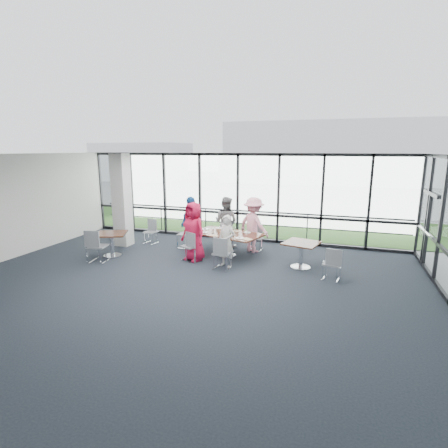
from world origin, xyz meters
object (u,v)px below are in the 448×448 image
(diner_end, at_px, (192,222))
(chair_main_nr, at_px, (222,253))
(side_table_right, at_px, (301,246))
(chair_main_nl, at_px, (190,246))
(diner_far_right, at_px, (254,225))
(chair_spare_la, at_px, (98,246))
(diner_far_left, at_px, (226,222))
(chair_spare_r, at_px, (332,264))
(side_table_left, at_px, (111,236))
(chair_spare_lb, at_px, (151,232))
(chair_main_fl, at_px, (229,234))
(chair_main_fr, at_px, (256,238))
(diner_near_right, at_px, (227,241))
(main_table, at_px, (227,236))
(structural_column, at_px, (122,200))
(diner_near_left, at_px, (194,232))
(chair_main_end, at_px, (186,234))

(diner_end, xyz_separation_m, chair_main_nr, (1.68, -1.74, -0.43))
(side_table_right, xyz_separation_m, chair_main_nl, (-3.26, -0.40, -0.19))
(diner_far_right, height_order, chair_spare_la, diner_far_right)
(side_table_right, height_order, diner_far_left, diner_far_left)
(chair_spare_r, bearing_deg, side_table_left, -168.10)
(chair_spare_la, height_order, chair_spare_lb, chair_spare_la)
(diner_far_right, distance_m, chair_spare_la, 4.88)
(side_table_right, xyz_separation_m, chair_main_fl, (-2.67, 1.57, -0.21))
(chair_main_fl, relative_size, chair_spare_la, 0.89)
(chair_main_fr, bearing_deg, diner_far_left, -3.72)
(diner_near_right, xyz_separation_m, chair_spare_la, (-3.78, -0.81, -0.27))
(chair_spare_lb, bearing_deg, side_table_right, 178.33)
(main_table, bearing_deg, chair_main_nr, -62.00)
(chair_main_nl, height_order, chair_main_fr, chair_main_nl)
(chair_main_nr, bearing_deg, main_table, 106.71)
(side_table_right, relative_size, chair_main_fl, 1.29)
(diner_far_left, bearing_deg, chair_main_nl, 85.98)
(diner_end, relative_size, chair_spare_lb, 2.12)
(chair_main_fl, bearing_deg, structural_column, 40.26)
(diner_end, distance_m, chair_main_nr, 2.46)
(main_table, height_order, diner_near_right, diner_near_right)
(main_table, xyz_separation_m, side_table_right, (2.35, -0.41, -0.00))
(chair_main_fr, height_order, chair_spare_lb, chair_spare_lb)
(diner_far_right, relative_size, diner_end, 1.02)
(diner_far_left, bearing_deg, structural_column, 27.08)
(chair_main_fl, bearing_deg, diner_near_left, 98.52)
(chair_spare_r, bearing_deg, chair_spare_la, -162.79)
(chair_spare_lb, bearing_deg, diner_end, -173.51)
(chair_main_fl, height_order, chair_main_end, chair_main_end)
(chair_main_end, relative_size, chair_spare_r, 1.13)
(diner_near_right, height_order, diner_end, diner_end)
(diner_near_left, xyz_separation_m, chair_spare_r, (4.04, -0.39, -0.47))
(chair_spare_r, bearing_deg, diner_near_right, -171.25)
(side_table_left, distance_m, chair_spare_lb, 1.79)
(chair_main_nr, xyz_separation_m, chair_spare_r, (2.96, 0.12, -0.04))
(chair_main_fr, bearing_deg, chair_spare_la, 35.83)
(chair_main_fl, xyz_separation_m, chair_spare_la, (-3.16, -2.94, 0.05))
(chair_main_nr, relative_size, chair_spare_la, 0.95)
(side_table_left, distance_m, chair_main_nl, 2.58)
(diner_far_left, bearing_deg, side_table_left, 47.70)
(diner_near_right, relative_size, chair_main_end, 1.56)
(structural_column, bearing_deg, chair_main_fl, 16.50)
(side_table_right, relative_size, chair_main_nr, 1.20)
(diner_near_right, relative_size, chair_main_fl, 1.75)
(side_table_left, height_order, chair_main_end, chair_main_end)
(side_table_left, height_order, diner_near_right, diner_near_right)
(diner_near_left, xyz_separation_m, diner_near_right, (1.13, -0.26, -0.14))
(side_table_left, relative_size, diner_end, 0.66)
(structural_column, xyz_separation_m, diner_far_right, (4.55, 0.63, -0.69))
(chair_spare_r, bearing_deg, chair_main_end, 173.64)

